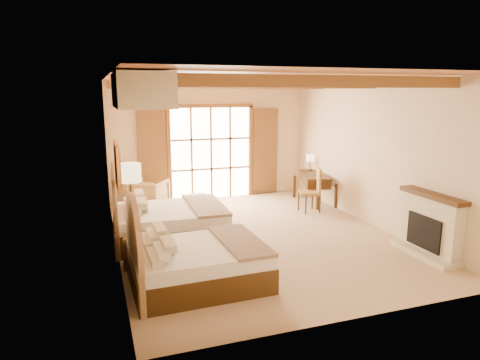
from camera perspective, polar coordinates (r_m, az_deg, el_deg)
name	(u,v)px	position (r m, az deg, el deg)	size (l,w,h in m)	color
floor	(255,236)	(8.93, 2.07, -7.45)	(7.00, 7.00, 0.00)	tan
wall_back	(210,141)	(11.84, -3.97, 5.24)	(5.50, 5.50, 0.00)	beige
wall_left	(113,167)	(7.99, -16.61, 1.62)	(7.00, 7.00, 0.00)	beige
wall_right	(373,153)	(9.86, 17.26, 3.43)	(7.00, 7.00, 0.00)	beige
ceiling	(257,77)	(8.44, 2.23, 13.53)	(7.00, 7.00, 0.00)	#B36C38
ceiling_beams	(257,84)	(8.44, 2.22, 12.71)	(5.39, 4.60, 0.18)	brown
french_doors	(211,154)	(11.83, -3.87, 3.53)	(3.95, 0.08, 2.60)	white
fireplace	(429,228)	(8.49, 23.93, -5.90)	(0.46, 1.40, 1.16)	beige
painting	(117,166)	(7.22, -16.03, 1.83)	(0.06, 0.95, 0.75)	#E69F4A
canopy_valance	(141,90)	(5.90, -13.00, 11.58)	(0.70, 1.40, 0.45)	beige
bed_near	(189,261)	(6.68, -6.83, -10.64)	(2.06, 1.59, 1.33)	#412810
bed_far	(162,220)	(8.64, -10.38, -5.28)	(2.25, 1.74, 1.44)	#412810
nightstand	(139,251)	(7.58, -13.33, -9.15)	(0.46, 0.46, 0.55)	#412810
floor_lamp	(130,179)	(7.43, -14.42, 0.14)	(0.37, 0.37, 1.75)	#37281A
armchair	(149,194)	(11.05, -12.05, -1.90)	(0.81, 0.83, 0.76)	#B1884B
ottoman	(197,204)	(10.62, -5.74, -3.18)	(0.58, 0.58, 0.42)	tan
desk	(314,187)	(11.62, 9.87, -0.94)	(1.05, 1.57, 0.78)	#412810
desk_chair	(310,198)	(10.75, 9.36, -2.39)	(0.63, 0.61, 1.10)	#A6813D
desk_lamp	(310,159)	(11.93, 9.36, 2.84)	(0.22, 0.22, 0.45)	#37281A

